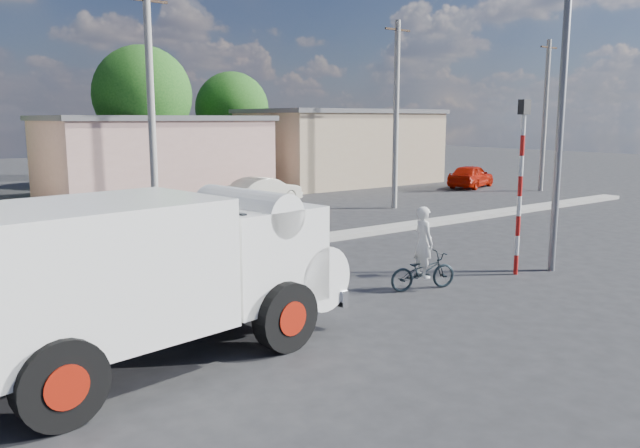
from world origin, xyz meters
TOP-DOWN VIEW (x-y plane):
  - ground_plane at (0.00, 0.00)m, footprint 120.00×120.00m
  - median at (0.00, 8.00)m, footprint 40.00×0.80m
  - truck at (-6.22, 1.55)m, footprint 6.81×3.32m
  - bicycle at (0.27, 1.93)m, footprint 1.75×0.99m
  - cyclist at (0.27, 1.93)m, footprint 0.54×0.68m
  - car_cream at (5.09, 16.56)m, footprint 3.98×1.98m
  - car_red at (18.22, 15.36)m, footprint 4.17×2.70m
  - traffic_pole at (3.20, 1.50)m, footprint 0.28×0.18m
  - streetlight at (4.14, 1.20)m, footprint 2.34×0.22m
  - building_row at (1.10, 22.00)m, footprint 37.80×7.30m
  - tree_row at (-2.27, 28.62)m, footprint 34.13×7.32m
  - utility_poles at (3.25, 12.00)m, footprint 35.40×0.24m

SIDE VIEW (x-z plane):
  - ground_plane at x=0.00m, z-range 0.00..0.00m
  - median at x=0.00m, z-range 0.00..0.16m
  - bicycle at x=0.27m, z-range 0.00..0.87m
  - car_cream at x=5.09m, z-range 0.00..1.25m
  - car_red at x=18.22m, z-range 0.00..1.32m
  - cyclist at x=0.27m, z-range 0.00..1.64m
  - truck at x=-6.22m, z-range 0.15..2.85m
  - building_row at x=1.10m, z-range -0.09..4.35m
  - traffic_pole at x=3.20m, z-range 0.41..4.77m
  - utility_poles at x=3.25m, z-range 0.07..8.07m
  - tree_row at x=-2.27m, z-range 0.78..8.88m
  - streetlight at x=4.14m, z-range 0.46..9.46m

